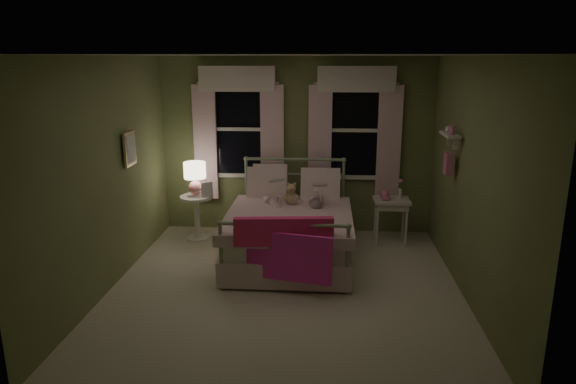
# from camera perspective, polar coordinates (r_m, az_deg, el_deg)

# --- Properties ---
(room_shell) EXTENTS (4.20, 4.20, 4.20)m
(room_shell) POSITION_cam_1_polar(r_m,az_deg,el_deg) (5.58, -0.33, 1.50)
(room_shell) COLOR white
(room_shell) RESTS_ON ground
(bed) EXTENTS (1.58, 2.04, 1.18)m
(bed) POSITION_cam_1_polar(r_m,az_deg,el_deg) (6.71, 0.17, -4.42)
(bed) COLOR white
(bed) RESTS_ON ground
(pink_throw) EXTENTS (1.10, 0.31, 0.71)m
(pink_throw) POSITION_cam_1_polar(r_m,az_deg,el_deg) (5.68, -0.51, -5.56)
(pink_throw) COLOR #E92D70
(pink_throw) RESTS_ON bed
(child_left) EXTENTS (0.32, 0.26, 0.77)m
(child_left) POSITION_cam_1_polar(r_m,az_deg,el_deg) (6.98, -1.83, 1.31)
(child_left) COLOR #F7D1DD
(child_left) RESTS_ON bed
(child_right) EXTENTS (0.40, 0.33, 0.75)m
(child_right) POSITION_cam_1_polar(r_m,az_deg,el_deg) (6.95, 2.77, 1.13)
(child_right) COLOR #F7D1DD
(child_right) RESTS_ON bed
(book_left) EXTENTS (0.22, 0.17, 0.26)m
(book_left) POSITION_cam_1_polar(r_m,az_deg,el_deg) (6.74, -2.05, 0.86)
(book_left) COLOR beige
(book_left) RESTS_ON child_left
(book_right) EXTENTS (0.20, 0.12, 0.26)m
(book_right) POSITION_cam_1_polar(r_m,az_deg,el_deg) (6.71, 2.71, 0.43)
(book_right) COLOR beige
(book_right) RESTS_ON child_right
(teddy_bear) EXTENTS (0.23, 0.19, 0.31)m
(teddy_bear) POSITION_cam_1_polar(r_m,az_deg,el_deg) (6.85, 0.38, -0.38)
(teddy_bear) COLOR tan
(teddy_bear) RESTS_ON bed
(nightstand_left) EXTENTS (0.46, 0.46, 0.65)m
(nightstand_left) POSITION_cam_1_polar(r_m,az_deg,el_deg) (7.54, -10.12, -2.14)
(nightstand_left) COLOR white
(nightstand_left) RESTS_ON ground
(table_lamp) EXTENTS (0.31, 0.31, 0.48)m
(table_lamp) POSITION_cam_1_polar(r_m,az_deg,el_deg) (7.40, -10.30, 1.83)
(table_lamp) COLOR pink
(table_lamp) RESTS_ON nightstand_left
(book_nightstand) EXTENTS (0.23, 0.27, 0.02)m
(book_nightstand) POSITION_cam_1_polar(r_m,az_deg,el_deg) (7.37, -9.60, -0.56)
(book_nightstand) COLOR beige
(book_nightstand) RESTS_ON nightstand_left
(nightstand_right) EXTENTS (0.50, 0.40, 0.64)m
(nightstand_right) POSITION_cam_1_polar(r_m,az_deg,el_deg) (7.37, 11.41, -1.53)
(nightstand_right) COLOR white
(nightstand_right) RESTS_ON ground
(pink_toy) EXTENTS (0.14, 0.19, 0.14)m
(pink_toy) POSITION_cam_1_polar(r_m,az_deg,el_deg) (7.31, 10.70, -0.33)
(pink_toy) COLOR pink
(pink_toy) RESTS_ON nightstand_right
(bud_vase) EXTENTS (0.06, 0.06, 0.28)m
(bud_vase) POSITION_cam_1_polar(r_m,az_deg,el_deg) (7.37, 12.38, 0.35)
(bud_vase) COLOR white
(bud_vase) RESTS_ON nightstand_right
(window_left) EXTENTS (1.34, 0.13, 1.96)m
(window_left) POSITION_cam_1_polar(r_m,az_deg,el_deg) (7.62, -5.55, 7.47)
(window_left) COLOR black
(window_left) RESTS_ON room_shell
(window_right) EXTENTS (1.34, 0.13, 1.96)m
(window_right) POSITION_cam_1_polar(r_m,az_deg,el_deg) (7.52, 7.43, 7.32)
(window_right) COLOR black
(window_right) RESTS_ON room_shell
(wall_shelf) EXTENTS (0.15, 0.50, 0.60)m
(wall_shelf) POSITION_cam_1_polar(r_m,az_deg,el_deg) (6.38, 17.50, 4.54)
(wall_shelf) COLOR white
(wall_shelf) RESTS_ON room_shell
(framed_picture) EXTENTS (0.03, 0.32, 0.42)m
(framed_picture) POSITION_cam_1_polar(r_m,az_deg,el_deg) (6.56, -17.17, 4.62)
(framed_picture) COLOR beige
(framed_picture) RESTS_ON room_shell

